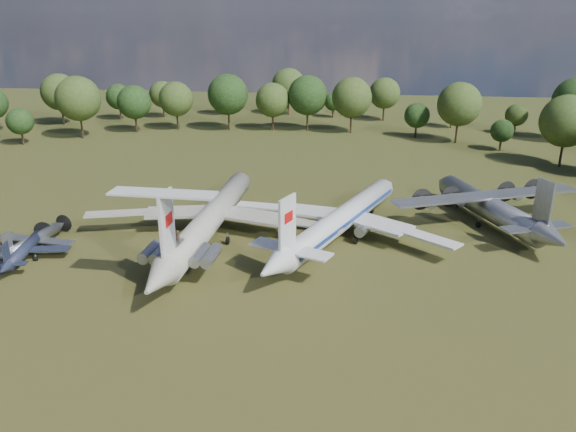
% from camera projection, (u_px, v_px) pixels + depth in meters
% --- Properties ---
extents(ground, '(300.00, 300.00, 0.00)m').
position_uv_depth(ground, '(207.00, 236.00, 83.00)').
color(ground, '#213913').
rests_on(ground, ground).
extents(il62_airliner, '(40.15, 51.30, 4.91)m').
position_uv_depth(il62_airliner, '(211.00, 222.00, 81.54)').
color(il62_airliner, silver).
rests_on(il62_airliner, ground).
extents(tu104_jet, '(49.88, 56.13, 4.63)m').
position_uv_depth(tu104_jet, '(342.00, 223.00, 81.60)').
color(tu104_jet, white).
rests_on(tu104_jet, ground).
extents(an12_transport, '(41.73, 43.72, 4.55)m').
position_uv_depth(an12_transport, '(489.00, 210.00, 86.80)').
color(an12_transport, '#ADB0B6').
rests_on(an12_transport, ground).
extents(small_prop_west, '(13.79, 17.20, 2.28)m').
position_uv_depth(small_prop_west, '(25.00, 252.00, 74.65)').
color(small_prop_west, black).
rests_on(small_prop_west, ground).
extents(small_prop_northwest, '(13.05, 16.53, 2.23)m').
position_uv_depth(small_prop_northwest, '(34.00, 242.00, 77.93)').
color(small_prop_northwest, '#A5A8AD').
rests_on(small_prop_northwest, ground).
extents(person_on_il62, '(0.73, 0.59, 1.72)m').
position_uv_depth(person_on_il62, '(178.00, 237.00, 67.67)').
color(person_on_il62, '#895F45').
rests_on(person_on_il62, il62_airliner).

